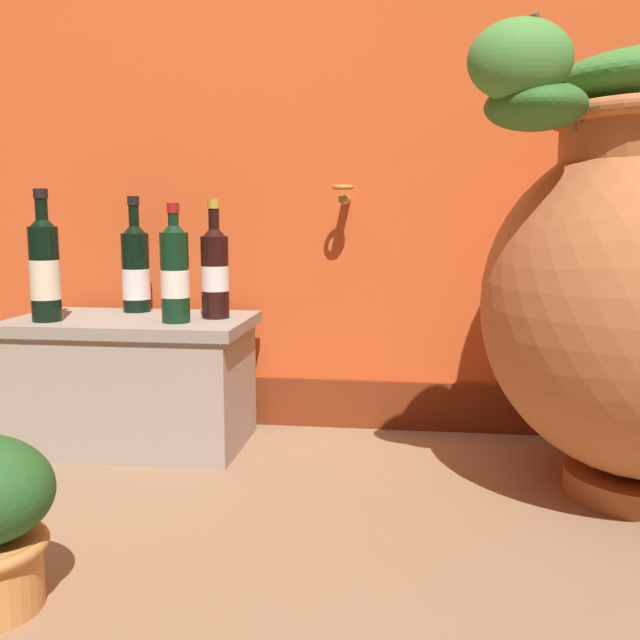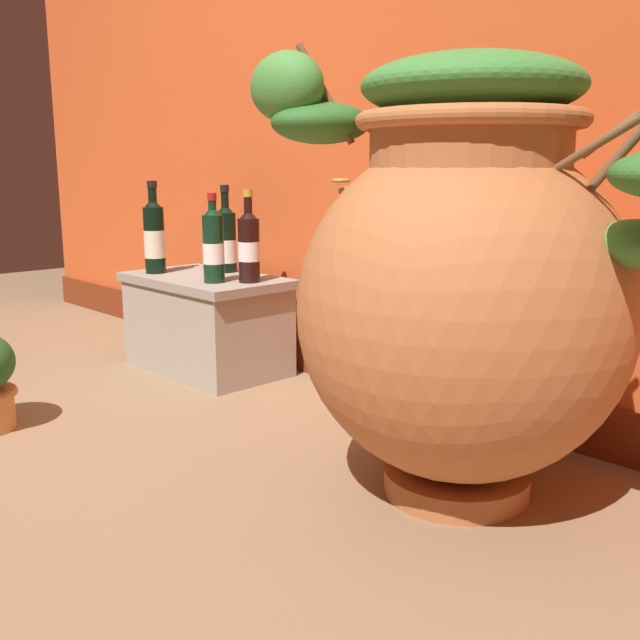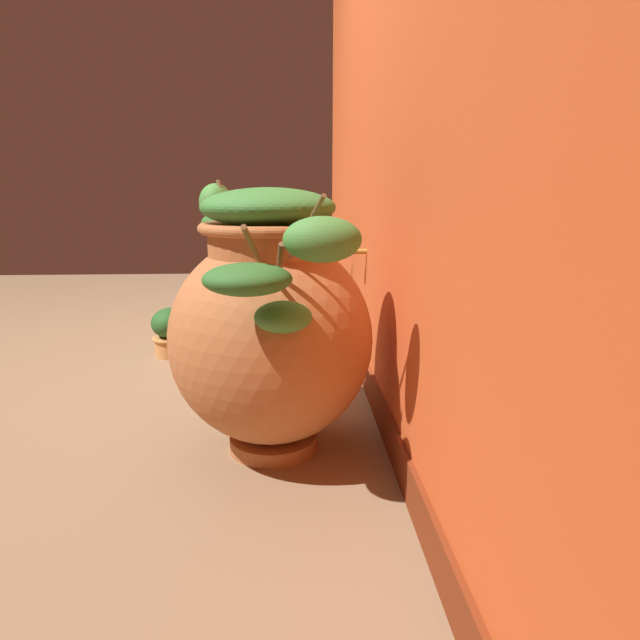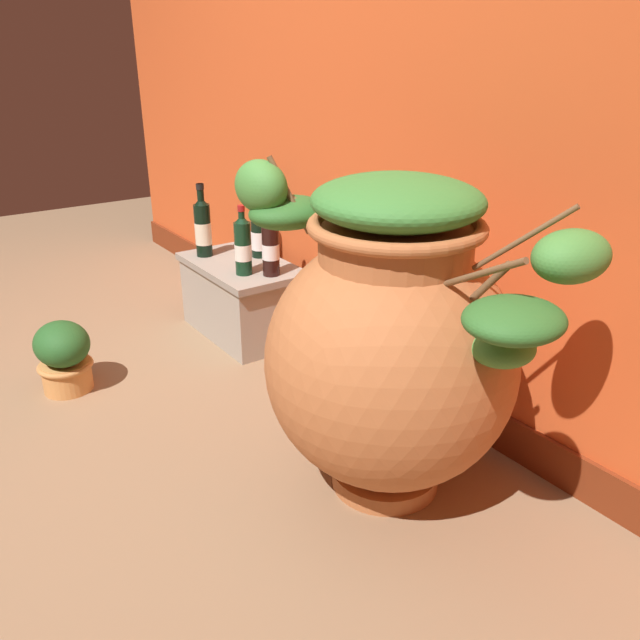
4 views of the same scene
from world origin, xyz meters
name	(u,v)px [view 4 (image 4 of 4)]	position (x,y,z in m)	size (l,w,h in m)	color
ground_plane	(94,455)	(0.00, 0.00, 0.00)	(7.00, 7.00, 0.00)	#896B4C
back_wall	(393,20)	(0.00, 1.20, 1.29)	(4.40, 0.33, 2.60)	#D15123
terracotta_urn	(392,343)	(0.65, 0.67, 0.47)	(0.93, 0.70, 0.95)	#B26638
stone_ledge	(243,295)	(-0.56, 0.87, 0.18)	(0.60, 0.35, 0.34)	#9E9384
wine_bottle_left	(203,226)	(-0.74, 0.78, 0.47)	(0.07, 0.07, 0.32)	black
wine_bottle_middle	(271,246)	(-0.35, 0.89, 0.46)	(0.07, 0.07, 0.30)	black
wine_bottle_right	(259,230)	(-0.59, 0.98, 0.46)	(0.08, 0.08, 0.31)	black
wine_bottle_back	(243,245)	(-0.42, 0.81, 0.46)	(0.07, 0.07, 0.29)	black
potted_shrub	(64,355)	(-0.49, 0.06, 0.15)	(0.24, 0.20, 0.27)	#D68E4C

